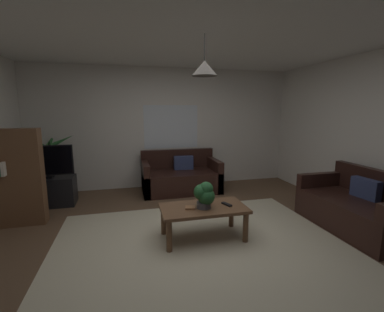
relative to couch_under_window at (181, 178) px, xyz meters
name	(u,v)px	position (x,y,z in m)	size (l,w,h in m)	color
floor	(198,241)	(-0.22, -2.12, -0.28)	(5.50, 5.21, 0.02)	brown
rug	(202,247)	(-0.22, -2.32, -0.27)	(3.58, 2.86, 0.01)	beige
wall_back	(166,128)	(-0.22, 0.51, 0.99)	(5.62, 0.06, 2.52)	silver
wall_right	(382,137)	(2.57, -2.12, 0.99)	(0.06, 5.21, 2.52)	silver
ceiling	(198,31)	(-0.22, -2.12, 2.26)	(5.50, 5.21, 0.02)	white
window_pane	(171,127)	(-0.10, 0.48, 1.02)	(1.16, 0.01, 0.91)	white
couch_under_window	(181,178)	(0.00, 0.00, 0.00)	(1.55, 0.84, 0.82)	black
couch_right_side	(358,210)	(2.05, -2.33, 0.00)	(0.84, 1.53, 0.82)	black
coffee_table	(203,212)	(-0.13, -2.08, 0.08)	(1.09, 0.59, 0.43)	brown
book_on_table_0	(190,208)	(-0.31, -2.10, 0.17)	(0.12, 0.10, 0.02)	#99663F
remote_on_table_0	(227,204)	(0.18, -2.10, 0.16)	(0.05, 0.16, 0.02)	black
potted_plant_on_table	(205,194)	(-0.13, -2.13, 0.34)	(0.26, 0.24, 0.34)	#4C4C51
tv_stand	(48,192)	(-2.42, -0.27, -0.02)	(0.90, 0.44, 0.50)	black
tv	(44,161)	(-2.42, -0.29, 0.52)	(0.91, 0.16, 0.56)	black
potted_palm_corner	(49,170)	(-2.48, 0.21, 0.26)	(0.88, 0.90, 1.23)	#4C4C51
bookshelf_corner	(16,178)	(-2.60, -1.03, 0.43)	(0.70, 0.31, 1.40)	brown
pendant_lamp	(205,68)	(-0.13, -2.08, 1.86)	(0.31, 0.31, 0.47)	black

